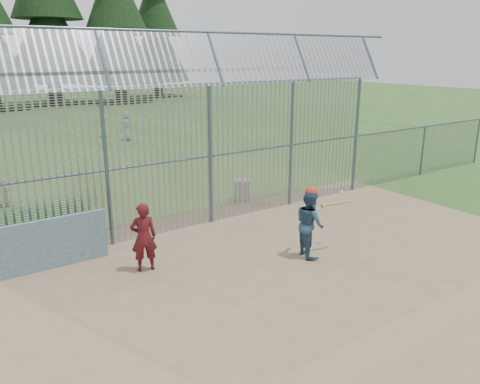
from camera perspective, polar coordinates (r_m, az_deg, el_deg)
ground at (r=11.25m, az=5.82°, el=-8.77°), size 120.00×120.00×0.00m
dirt_infield at (r=10.90m, az=7.53°, el=-9.62°), size 14.00×10.00×0.02m
dugout_wall at (r=11.59m, az=-21.94°, el=-5.83°), size 2.50×0.12×1.20m
batter at (r=11.45m, az=8.50°, el=-3.83°), size 0.83×0.94×1.65m
onlooker at (r=10.79m, az=-11.67°, el=-5.42°), size 0.66×0.52×1.60m
bg_kid_standing at (r=27.78m, az=-13.67°, el=7.85°), size 0.95×0.80×1.66m
bg_kid_seated at (r=25.80m, az=-16.20°, el=6.18°), size 0.58×0.42×0.92m
batting_gear at (r=11.30m, az=9.32°, el=-0.26°), size 1.29×0.39×0.56m
trash_can at (r=15.72m, az=0.22°, el=0.22°), size 0.56×0.56×0.82m
backstop_fence at (r=14.20m, az=2.79°, el=6.64°), size 20.09×0.81×5.30m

